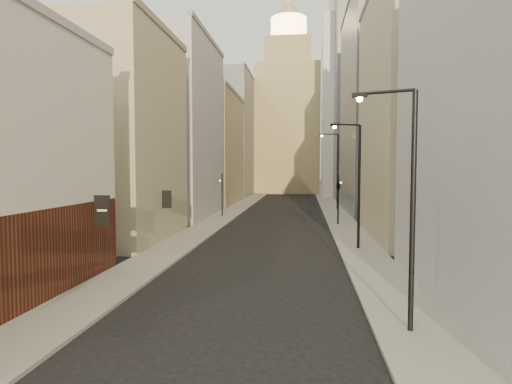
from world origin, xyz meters
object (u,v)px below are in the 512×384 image
(streetlamp_near, at_px, (406,196))
(traffic_light_right, at_px, (338,186))
(streetlamp_far, at_px, (336,167))
(streetlamp_mid, at_px, (356,179))
(white_tower, at_px, (343,100))
(clock_tower, at_px, (288,115))
(traffic_light_left, at_px, (222,187))

(streetlamp_near, height_order, traffic_light_right, streetlamp_near)
(streetlamp_near, relative_size, streetlamp_far, 0.82)
(streetlamp_near, bearing_deg, streetlamp_mid, 109.77)
(streetlamp_mid, relative_size, streetlamp_far, 0.85)
(streetlamp_near, distance_m, traffic_light_right, 27.45)
(white_tower, xyz_separation_m, streetlamp_mid, (-3.85, -54.27, -13.67))
(clock_tower, distance_m, white_tower, 17.83)
(streetlamp_near, xyz_separation_m, traffic_light_left, (-12.73, 33.09, -1.28))
(streetlamp_mid, distance_m, traffic_light_right, 12.64)
(clock_tower, height_order, streetlamp_mid, clock_tower)
(clock_tower, relative_size, traffic_light_left, 8.98)
(streetlamp_near, bearing_deg, streetlamp_far, 109.11)
(streetlamp_far, xyz_separation_m, traffic_light_left, (-13.54, -10.03, -2.33))
(traffic_light_right, bearing_deg, clock_tower, -86.26)
(white_tower, relative_size, traffic_light_right, 8.30)
(streetlamp_far, distance_m, traffic_light_right, 15.83)
(streetlamp_near, xyz_separation_m, traffic_light_right, (-0.09, 27.43, -0.91))
(clock_tower, xyz_separation_m, streetlamp_near, (7.04, -83.11, -12.86))
(clock_tower, height_order, traffic_light_left, clock_tower)
(white_tower, xyz_separation_m, streetlamp_far, (-3.14, -25.99, -12.79))
(streetlamp_mid, bearing_deg, white_tower, 62.98)
(streetlamp_mid, distance_m, streetlamp_far, 28.30)
(clock_tower, xyz_separation_m, streetlamp_mid, (7.15, -68.27, -12.69))
(clock_tower, bearing_deg, streetlamp_mid, -84.02)
(clock_tower, relative_size, streetlamp_near, 5.38)
(traffic_light_right, bearing_deg, streetlamp_near, 86.81)
(white_tower, xyz_separation_m, streetlamp_near, (-3.96, -69.11, -13.83))
(clock_tower, bearing_deg, traffic_light_left, -96.49)
(streetlamp_near, distance_m, streetlamp_mid, 14.84)
(streetlamp_near, bearing_deg, white_tower, 106.91)
(streetlamp_far, distance_m, traffic_light_left, 17.01)
(streetlamp_mid, xyz_separation_m, streetlamp_far, (0.70, 28.28, 0.88))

